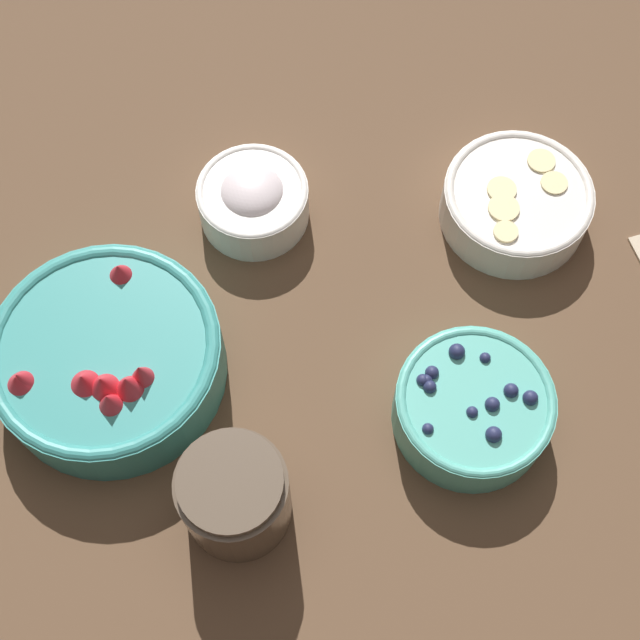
{
  "coord_description": "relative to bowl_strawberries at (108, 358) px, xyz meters",
  "views": [
    {
      "loc": [
        0.31,
        0.25,
        0.84
      ],
      "look_at": [
        0.04,
        -0.01,
        0.05
      ],
      "focal_mm": 50.0,
      "sensor_mm": 36.0,
      "label": 1
    }
  ],
  "objects": [
    {
      "name": "bowl_strawberries",
      "position": [
        0.0,
        0.0,
        0.0
      ],
      "size": [
        0.23,
        0.23,
        0.09
      ],
      "color": "teal",
      "rests_on": "ground_plane"
    },
    {
      "name": "bowl_bananas",
      "position": [
        -0.43,
        0.16,
        -0.01
      ],
      "size": [
        0.16,
        0.16,
        0.05
      ],
      "color": "white",
      "rests_on": "ground_plane"
    },
    {
      "name": "ground_plane",
      "position": [
        -0.22,
        0.13,
        -0.04
      ],
      "size": [
        4.0,
        4.0,
        0.0
      ],
      "primitive_type": "plane",
      "color": "brown"
    },
    {
      "name": "bowl_blueberries",
      "position": [
        -0.21,
        0.28,
        -0.01
      ],
      "size": [
        0.15,
        0.15,
        0.06
      ],
      "color": "#56B7A8",
      "rests_on": "ground_plane"
    },
    {
      "name": "bowl_cream",
      "position": [
        -0.23,
        -0.04,
        -0.01
      ],
      "size": [
        0.12,
        0.12,
        0.06
      ],
      "color": "white",
      "rests_on": "ground_plane"
    },
    {
      "name": "jar_chocolate",
      "position": [
        0.01,
        0.19,
        0.01
      ],
      "size": [
        0.1,
        0.1,
        0.11
      ],
      "color": "brown",
      "rests_on": "ground_plane"
    }
  ]
}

